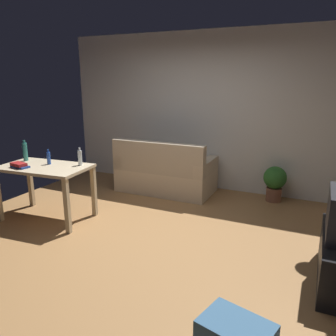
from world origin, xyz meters
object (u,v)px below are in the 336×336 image
couch (165,174)px  desk (45,174)px  bottle_clear (80,158)px  book_stack (19,165)px  bottle_blue (49,158)px  potted_plant (275,181)px  bottle_tall (25,152)px

couch → desk: size_ratio=1.29×
desk → bottle_clear: bottle_clear is taller
book_stack → bottle_blue: bearing=54.4°
couch → desk: bearing=60.1°
desk → bottle_blue: bottle_blue is taller
couch → potted_plant: couch is taller
bottle_clear → potted_plant: bearing=37.2°
desk → potted_plant: 3.47m
bottle_tall → bottle_clear: bearing=7.8°
potted_plant → bottle_blue: 3.44m
potted_plant → bottle_blue: bottle_blue is taller
couch → bottle_tall: bearing=47.7°
couch → bottle_blue: size_ratio=7.68×
couch → potted_plant: bearing=-170.1°
bottle_blue → book_stack: (-0.22, -0.31, -0.06)m
desk → potted_plant: size_ratio=2.20×
bottle_tall → bottle_blue: bottle_tall is taller
bottle_tall → book_stack: size_ratio=1.10×
couch → bottle_tall: (-1.46, -1.61, 0.59)m
bottle_tall → bottle_clear: 0.89m
potted_plant → bottle_tall: bottle_tall is taller
book_stack → bottle_clear: bearing=34.5°
bottle_tall → book_stack: (0.23, -0.33, -0.10)m
bottle_tall → desk: bearing=-14.7°
bottle_blue → book_stack: bearing=-125.6°
potted_plant → bottle_clear: 3.02m
couch → desk: couch is taller
bottle_tall → book_stack: 0.42m
desk → bottle_clear: (0.42, 0.24, 0.22)m
couch → book_stack: (-1.23, -1.93, 0.48)m
desk → bottle_clear: bearing=25.3°
couch → bottle_tall: size_ratio=5.42×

